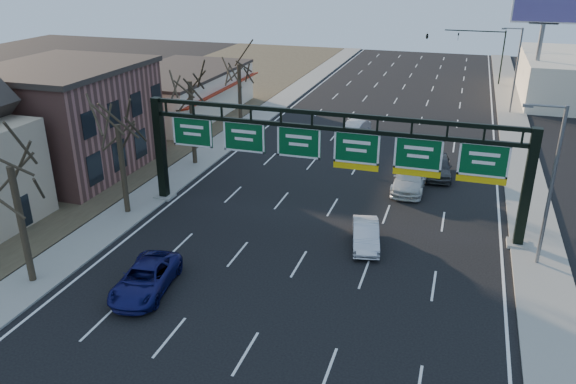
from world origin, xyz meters
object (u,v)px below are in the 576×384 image
(car_blue_suv, at_px, (146,279))
(car_silver_sedan, at_px, (366,235))
(car_white_wagon, at_px, (410,179))
(sign_gantry, at_px, (330,152))

(car_blue_suv, distance_m, car_silver_sedan, 12.75)
(car_blue_suv, height_order, car_white_wagon, car_white_wagon)
(sign_gantry, height_order, car_silver_sedan, sign_gantry)
(car_white_wagon, bearing_deg, car_silver_sedan, -98.02)
(sign_gantry, bearing_deg, car_white_wagon, 57.18)
(car_silver_sedan, bearing_deg, car_blue_suv, -152.12)
(sign_gantry, bearing_deg, car_silver_sedan, -42.87)
(sign_gantry, distance_m, car_silver_sedan, 5.64)
(car_white_wagon, bearing_deg, car_blue_suv, -121.51)
(sign_gantry, bearing_deg, car_blue_suv, -121.81)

